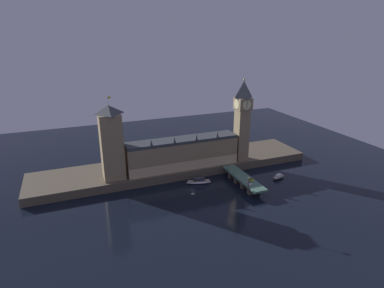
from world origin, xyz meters
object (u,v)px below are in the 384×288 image
Objects in this scene: pedestrian_near_rail at (250,186)px; pedestrian_mid_walk at (249,175)px; car_southbound_lead at (251,179)px; boat_downstream at (279,177)px; car_northbound_trail at (249,183)px; pedestrian_far_rail at (233,173)px; street_lamp_near at (249,181)px; street_lamp_far at (228,166)px; boat_upstream at (199,181)px; clock_tower at (242,118)px; victoria_tower at (111,142)px.

pedestrian_near_rail is 18.19m from pedestrian_mid_walk.
car_southbound_lead is 0.34× the size of boat_downstream.
car_northbound_trail is 0.41× the size of boat_downstream.
pedestrian_mid_walk is (9.14, 15.73, 0.03)m from pedestrian_near_rail.
street_lamp_near reaches higher than pedestrian_far_rail.
boat_upstream is (-24.29, -0.98, -8.24)m from street_lamp_far.
clock_tower is 102.07m from victoria_tower.
clock_tower is 53.17m from boat_downstream.
clock_tower is 40.31m from street_lamp_far.
pedestrian_mid_walk is (91.25, -33.82, -25.78)m from victoria_tower.
street_lamp_near is at bearing -113.53° from clock_tower.
street_lamp_near is 38.45m from boat_upstream.
victoria_tower is 86.96m from street_lamp_far.
pedestrian_mid_walk is (-10.47, -31.22, -33.80)m from clock_tower.
pedestrian_near_rail is (-19.61, -46.95, -33.82)m from clock_tower.
clock_tower is 5.75× the size of boat_downstream.
pedestrian_far_rail is (-0.00, 22.81, 0.02)m from pedestrian_near_rail.
boat_upstream is at bearing 164.94° from pedestrian_far_rail.
pedestrian_near_rail is 37.86m from boat_downstream.
pedestrian_mid_walk reaches higher than boat_downstream.
street_lamp_near reaches higher than car_northbound_trail.
pedestrian_mid_walk is (2.29, 6.57, 0.20)m from car_southbound_lead.
car_northbound_trail is 5.26m from pedestrian_near_rail.
pedestrian_mid_walk is at bearing -57.02° from street_lamp_far.
pedestrian_mid_walk is 36.88m from boat_upstream.
pedestrian_near_rail is 0.23× the size of street_lamp_near.
street_lamp_far is (81.71, -19.12, -22.83)m from victoria_tower.
pedestrian_near_rail is at bearing -90.00° from pedestrian_far_rail.
pedestrian_near_rail is at bearing -126.82° from car_southbound_lead.
car_southbound_lead is at bearing -108.65° from clock_tower.
street_lamp_near is (-0.40, -21.82, 3.58)m from pedestrian_far_rail.
pedestrian_near_rail is 0.26× the size of street_lamp_far.
clock_tower reaches higher than street_lamp_near.
boat_downstream is (34.51, -8.26, -5.63)m from pedestrian_far_rail.
pedestrian_far_rail is 0.09× the size of boat_upstream.
victoria_tower is at bearing 149.28° from street_lamp_near.
car_southbound_lead is 0.21× the size of boat_upstream.
car_northbound_trail is at bearing 54.38° from street_lamp_near.
car_northbound_trail is (84.39, -44.81, -26.00)m from victoria_tower.
pedestrian_far_rail is (-9.14, 7.08, -0.01)m from pedestrian_mid_walk.
car_northbound_trail is at bearing -42.50° from boat_upstream.
car_southbound_lead is 15.28m from pedestrian_far_rail.
car_southbound_lead is 6.96m from pedestrian_mid_walk.
clock_tower is at bearing 39.53° from street_lamp_far.
street_lamp_near reaches higher than boat_upstream.
boat_downstream is at bearing 21.22° from street_lamp_near.
car_northbound_trail is at bearing -121.95° from pedestrian_mid_walk.
car_southbound_lead is 11.44m from pedestrian_near_rail.
pedestrian_mid_walk reaches higher than pedestrian_near_rail.
car_southbound_lead is at bearing 48.38° from street_lamp_near.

